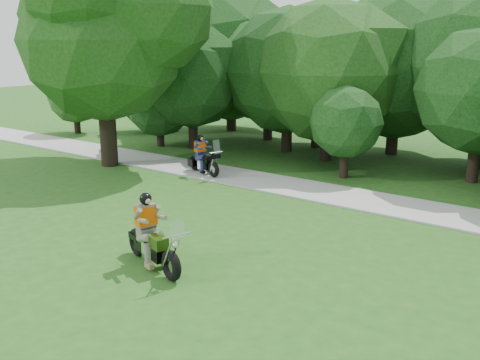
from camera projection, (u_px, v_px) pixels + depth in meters
The scene contains 6 objects.
ground at pixel (201, 292), 10.93m from camera, with size 100.00×100.00×0.00m, color #205117.
walkway at pixel (363, 200), 17.14m from camera, with size 60.00×2.20×0.06m, color gray.
tree_line at pixel (462, 76), 20.69m from camera, with size 39.49×11.30×7.72m.
big_tree_west at pixel (107, 20), 20.86m from camera, with size 8.64×6.56×9.96m.
chopper_motorcycle at pixel (151, 240), 12.05m from camera, with size 2.33×1.11×1.69m.
touring_motorcycle at pixel (202, 159), 20.36m from camera, with size 1.90×0.98×1.48m.
Camera 1 is at (6.59, -7.55, 4.99)m, focal length 40.00 mm.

